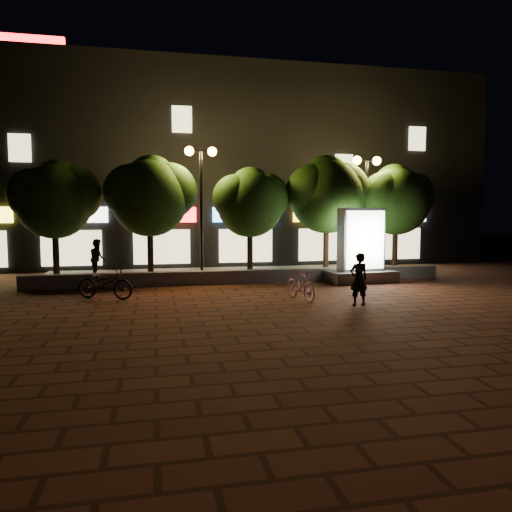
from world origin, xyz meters
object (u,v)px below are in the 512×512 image
object	(u,v)px
scooter_pink	(301,285)
rider	(359,279)
street_lamp_left	(201,178)
pedestrian	(98,258)
scooter_parked	(105,283)
street_lamp_right	(366,184)
tree_far_right	(397,197)
tree_left	(151,193)
tree_right	(327,192)
tree_mid	(251,200)
ad_kiosk	(361,252)

from	to	relation	value
scooter_pink	rider	size ratio (longest dim) A/B	1.05
street_lamp_left	pedestrian	world-z (taller)	street_lamp_left
scooter_parked	street_lamp_left	bearing A→B (deg)	-14.94
street_lamp_right	pedestrian	bearing A→B (deg)	174.39
tree_far_right	street_lamp_left	size ratio (longest dim) A/B	0.92
scooter_parked	pedestrian	size ratio (longest dim) A/B	1.21
street_lamp_right	scooter_pink	world-z (taller)	street_lamp_right
tree_left	pedestrian	xyz separation A→B (m)	(-2.15, 0.83, -2.58)
scooter_pink	rider	xyz separation A→B (m)	(1.39, -1.13, 0.28)
tree_right	street_lamp_left	size ratio (longest dim) A/B	0.98
tree_left	street_lamp_left	size ratio (longest dim) A/B	0.94
tree_mid	street_lamp_left	xyz separation A→B (m)	(-2.05, -0.26, 0.81)
tree_left	tree_right	bearing A→B (deg)	0.00
scooter_parked	pedestrian	distance (m)	4.86
rider	scooter_parked	world-z (taller)	rider
tree_mid	tree_far_right	size ratio (longest dim) A/B	0.95
scooter_pink	pedestrian	xyz separation A→B (m)	(-6.60, 6.29, 0.38)
street_lamp_right	ad_kiosk	world-z (taller)	street_lamp_right
ad_kiosk	pedestrian	xyz separation A→B (m)	(-10.05, 2.99, -0.30)
street_lamp_left	pedestrian	xyz separation A→B (m)	(-4.10, 1.09, -3.17)
tree_mid	ad_kiosk	size ratio (longest dim) A/B	1.57
tree_mid	scooter_pink	size ratio (longest dim) A/B	2.81
tree_mid	ad_kiosk	world-z (taller)	tree_mid
street_lamp_left	rider	distance (m)	8.12
tree_right	scooter_parked	bearing A→B (deg)	-155.58
tree_mid	street_lamp_right	distance (m)	5.00
tree_left	ad_kiosk	distance (m)	8.50
tree_right	scooter_parked	size ratio (longest dim) A/B	2.67
scooter_pink	pedestrian	distance (m)	9.13
pedestrian	scooter_pink	bearing A→B (deg)	-148.07
tree_far_right	scooter_parked	world-z (taller)	tree_far_right
tree_left	ad_kiosk	bearing A→B (deg)	-15.31
street_lamp_left	street_lamp_right	distance (m)	7.00
tree_right	tree_far_right	size ratio (longest dim) A/B	1.06
tree_mid	rider	bearing A→B (deg)	-74.43
tree_left	scooter_pink	world-z (taller)	tree_left
tree_far_right	pedestrian	world-z (taller)	tree_far_right
ad_kiosk	tree_right	bearing A→B (deg)	105.30
tree_far_right	pedestrian	size ratio (longest dim) A/B	3.05
tree_left	scooter_parked	bearing A→B (deg)	-109.67
tree_mid	tree_right	size ratio (longest dim) A/B	0.89
tree_far_right	ad_kiosk	size ratio (longest dim) A/B	1.66
tree_far_right	street_lamp_right	xyz separation A→B (m)	(-1.55, -0.26, 0.53)
scooter_pink	scooter_parked	distance (m)	6.05
tree_far_right	ad_kiosk	distance (m)	4.04
tree_far_right	street_lamp_left	xyz separation A→B (m)	(-8.55, -0.26, 0.66)
scooter_parked	scooter_pink	bearing A→B (deg)	-77.09
ad_kiosk	tree_left	bearing A→B (deg)	164.69
street_lamp_right	pedestrian	xyz separation A→B (m)	(-11.10, 1.09, -3.03)
rider	scooter_parked	distance (m)	7.72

